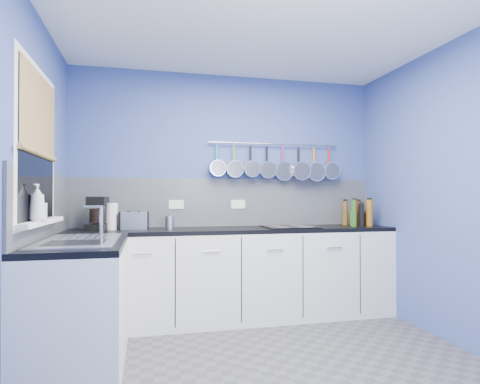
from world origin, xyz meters
name	(u,v)px	position (x,y,z in m)	size (l,w,h in m)	color
floor	(272,372)	(0.00, 0.00, -0.01)	(3.20, 3.00, 0.02)	#47474C
ceiling	(271,11)	(0.00, 0.00, 2.51)	(3.20, 3.00, 0.02)	white
wall_back	(228,193)	(0.00, 1.51, 1.25)	(3.20, 0.02, 2.50)	#3A4D94
wall_front	(412,183)	(0.00, -1.51, 1.25)	(3.20, 0.02, 2.50)	#3A4D94
wall_left	(18,190)	(-1.61, 0.00, 1.25)	(0.02, 3.00, 2.50)	#3A4D94
wall_right	(466,191)	(1.61, 0.00, 1.25)	(0.02, 3.00, 2.50)	#3A4D94
backsplash_back	(229,202)	(0.00, 1.49, 1.15)	(3.20, 0.02, 0.50)	gray
backsplash_left	(46,204)	(-1.59, 0.60, 1.15)	(0.02, 1.80, 0.50)	gray
cabinet_run_back	(234,276)	(0.00, 1.20, 0.43)	(3.20, 0.60, 0.86)	silver
worktop_back	(234,230)	(0.00, 1.20, 0.88)	(3.20, 0.60, 0.04)	black
cabinet_run_left	(79,309)	(-1.30, 0.30, 0.43)	(0.60, 1.20, 0.86)	silver
worktop_left	(80,244)	(-1.30, 0.30, 0.88)	(0.60, 1.20, 0.04)	black
window_frame	(37,146)	(-1.58, 0.30, 1.55)	(0.01, 1.00, 1.10)	white
window_glass	(38,146)	(-1.57, 0.30, 1.55)	(0.01, 0.90, 1.00)	black
bamboo_blind	(40,114)	(-1.56, 0.30, 1.77)	(0.01, 0.90, 0.55)	tan
window_sill	(41,222)	(-1.55, 0.30, 1.04)	(0.10, 0.98, 0.03)	white
sink_unit	(80,240)	(-1.30, 0.30, 0.90)	(0.50, 0.95, 0.01)	silver
mixer_tap	(101,224)	(-1.14, 0.12, 1.03)	(0.12, 0.08, 0.26)	silver
socket_left	(176,204)	(-0.55, 1.48, 1.13)	(0.15, 0.01, 0.09)	white
socket_right	(238,204)	(0.10, 1.48, 1.13)	(0.15, 0.01, 0.09)	white
pot_rail	(275,144)	(0.50, 1.45, 1.78)	(0.02, 0.02, 1.45)	silver
soap_bottle_a	(37,203)	(-1.53, 0.12, 1.17)	(0.09, 0.09, 0.24)	white
soap_bottle_b	(40,208)	(-1.53, 0.19, 1.14)	(0.08, 0.08, 0.17)	white
paper_towel	(112,216)	(-1.17, 1.26, 1.02)	(0.11, 0.11, 0.25)	white
coffee_maker	(97,213)	(-1.29, 1.22, 1.06)	(0.17, 0.19, 0.31)	black
toaster	(134,221)	(-0.96, 1.27, 0.98)	(0.26, 0.15, 0.17)	silver
canister	(170,222)	(-0.63, 1.26, 0.96)	(0.08, 0.08, 0.12)	silver
hob	(290,227)	(0.56, 1.14, 0.91)	(0.51, 0.45, 0.01)	black
pan_0	(217,159)	(-0.13, 1.44, 1.60)	(0.17, 0.11, 0.36)	silver
pan_1	(234,160)	(0.05, 1.44, 1.59)	(0.18, 0.10, 0.37)	silver
pan_2	(251,160)	(0.23, 1.44, 1.60)	(0.18, 0.11, 0.37)	silver
pan_3	(267,161)	(0.41, 1.44, 1.59)	(0.19, 0.08, 0.38)	silver
pan_4	(283,163)	(0.59, 1.44, 1.58)	(0.21, 0.07, 0.40)	silver
pan_5	(299,163)	(0.77, 1.44, 1.58)	(0.21, 0.13, 0.40)	silver
pan_6	(314,163)	(0.95, 1.44, 1.58)	(0.21, 0.10, 0.40)	silver
pan_7	(329,163)	(1.14, 1.44, 1.59)	(0.19, 0.11, 0.38)	silver
condiment_0	(358,213)	(1.43, 1.34, 1.03)	(0.07, 0.07, 0.25)	brown
condiment_1	(353,218)	(1.35, 1.31, 0.98)	(0.05, 0.05, 0.16)	olive
condiment_2	(345,213)	(1.26, 1.32, 1.03)	(0.06, 0.06, 0.26)	brown
condiment_3	(367,219)	(1.46, 1.21, 0.97)	(0.07, 0.07, 0.14)	black
condiment_4	(358,213)	(1.37, 1.23, 1.03)	(0.06, 0.06, 0.26)	#4C190C
condiment_5	(353,218)	(1.29, 1.21, 0.98)	(0.06, 0.06, 0.16)	#3F721E
condiment_6	(369,213)	(1.45, 1.14, 1.04)	(0.07, 0.07, 0.28)	#8C5914
condiment_7	(361,215)	(1.35, 1.13, 1.02)	(0.06, 0.06, 0.23)	black
condiment_8	(354,213)	(1.26, 1.12, 1.04)	(0.06, 0.06, 0.28)	#265919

